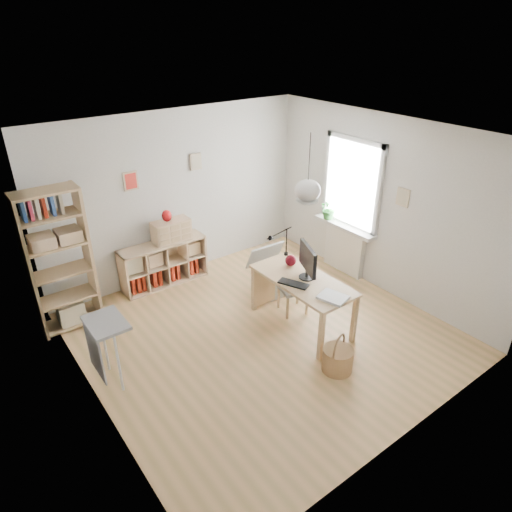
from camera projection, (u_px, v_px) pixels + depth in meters
ground at (263, 333)px, 6.29m from camera, size 4.50×4.50×0.00m
room_shell at (308, 190)px, 5.55m from camera, size 4.50×4.50×4.50m
window_unit at (352, 183)px, 7.18m from camera, size 0.07×1.16×1.46m
radiator at (344, 249)px, 7.70m from camera, size 0.10×0.80×0.80m
windowsill at (345, 227)px, 7.47m from camera, size 0.22×1.20×0.06m
desk at (302, 285)px, 6.17m from camera, size 0.70×1.50×0.75m
cube_shelf at (162, 266)px, 7.38m from camera, size 1.40×0.38×0.72m
tall_bookshelf at (58, 256)px, 5.98m from camera, size 0.80×0.38×2.00m
side_table at (102, 337)px, 5.15m from camera, size 0.40×0.55×0.85m
chair at (292, 285)px, 6.62m from camera, size 0.45×0.45×0.74m
wicker_basket at (338, 359)px, 5.57m from camera, size 0.38×0.38×0.52m
storage_chest at (277, 276)px, 7.25m from camera, size 0.65×0.73×0.67m
monitor at (308, 260)px, 6.04m from camera, size 0.26×0.52×0.47m
keyboard at (293, 284)px, 6.00m from camera, size 0.30×0.43×0.02m
task_lamp at (278, 241)px, 6.46m from camera, size 0.43×0.16×0.45m
yarn_ball at (291, 260)px, 6.43m from camera, size 0.16×0.16×0.16m
paper_tray at (333, 297)px, 5.69m from camera, size 0.36×0.40×0.03m
drawer_chest at (171, 231)px, 7.18m from camera, size 0.60×0.28×0.34m
red_vase at (167, 216)px, 7.03m from camera, size 0.16×0.16×0.19m
potted_plant at (329, 209)px, 7.61m from camera, size 0.38×0.35×0.35m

